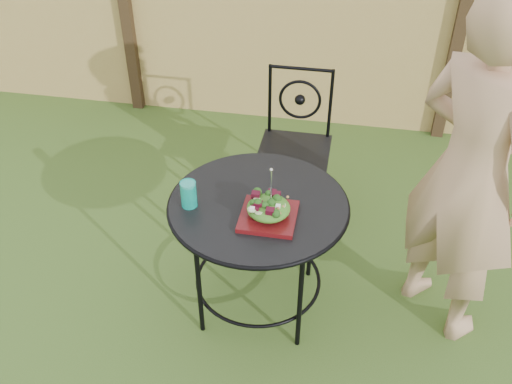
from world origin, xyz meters
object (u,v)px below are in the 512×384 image
patio_table (258,223)px  salad_plate (268,216)px  diner (470,175)px  patio_chair (295,140)px

patio_table → salad_plate: salad_plate is taller
patio_table → diner: bearing=7.5°
patio_table → diner: (0.99, 0.13, 0.35)m
patio_table → salad_plate: (0.07, -0.11, 0.15)m
salad_plate → diner: bearing=14.7°
patio_table → diner: diner is taller
patio_chair → diner: (0.92, -0.83, 0.43)m
diner → salad_plate: diner is taller
patio_chair → salad_plate: patio_chair is taller
patio_table → salad_plate: 0.20m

